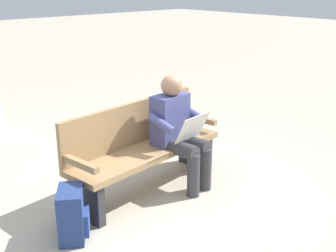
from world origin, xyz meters
The scene contains 4 objects.
ground_plane centered at (0.00, 0.00, 0.00)m, with size 40.00×40.00×0.00m, color #B7AD99.
bench_near centered at (0.01, -0.07, 0.46)m, with size 1.84×0.66×0.90m.
person_seated centered at (-0.31, 0.13, 0.63)m, with size 0.60×0.60×1.18m.
backpack centered at (1.05, 0.26, 0.22)m, with size 0.37×0.40×0.45m.
Camera 1 is at (2.65, 3.17, 2.10)m, focal length 46.74 mm.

